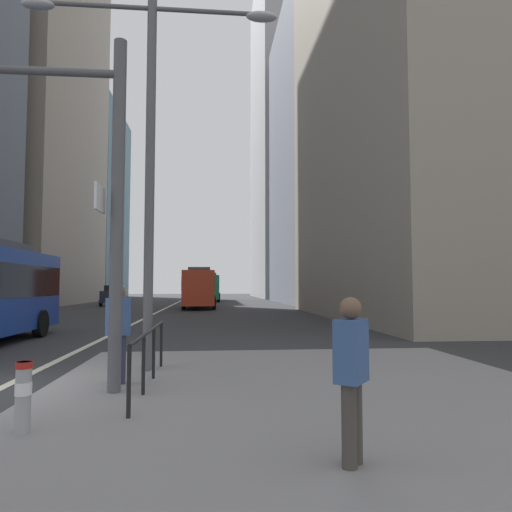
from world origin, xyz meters
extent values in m
plane|color=#303033|center=(0.00, 20.00, 0.00)|extent=(160.00, 160.00, 0.00)
cube|color=gray|center=(5.50, -1.00, 0.07)|extent=(9.00, 10.00, 0.15)
cube|color=silver|center=(2.15, -4.00, 0.01)|extent=(0.45, 3.20, 0.01)
cube|color=beige|center=(0.00, 30.00, 0.01)|extent=(0.20, 80.00, 0.01)
cube|color=gray|center=(-16.00, 41.43, 26.37)|extent=(12.16, 22.75, 52.73)
cube|color=slate|center=(-16.00, 65.81, 14.86)|extent=(10.42, 17.69, 29.72)
cube|color=slate|center=(17.00, 42.83, 16.70)|extent=(10.92, 19.73, 33.41)
cube|color=#9E9EA3|center=(17.00, 67.36, 27.63)|extent=(11.54, 25.04, 55.26)
cylinder|color=black|center=(-2.43, 9.23, 0.50)|extent=(0.31, 1.00, 1.00)
cube|color=red|center=(2.85, 32.22, 1.73)|extent=(2.51, 11.36, 2.75)
cube|color=black|center=(2.85, 32.22, 2.07)|extent=(2.55, 11.14, 1.10)
cube|color=#4C4C51|center=(2.85, 30.51, 3.25)|extent=(1.75, 4.09, 0.30)
cylinder|color=black|center=(1.65, 35.85, 0.50)|extent=(0.30, 1.00, 1.00)
cylinder|color=black|center=(4.05, 35.85, 0.50)|extent=(0.30, 1.00, 1.00)
cylinder|color=black|center=(1.65, 28.58, 0.50)|extent=(0.30, 1.00, 1.00)
cylinder|color=black|center=(4.05, 28.58, 0.50)|extent=(0.30, 1.00, 1.00)
cube|color=#198456|center=(3.53, 48.72, 1.73)|extent=(2.74, 11.25, 2.75)
cube|color=black|center=(3.53, 48.72, 2.07)|extent=(2.77, 11.03, 1.10)
cube|color=#4C4C51|center=(3.49, 47.04, 3.25)|extent=(1.83, 4.07, 0.30)
cylinder|color=black|center=(2.41, 52.33, 0.50)|extent=(0.32, 1.01, 1.00)
cylinder|color=black|center=(4.81, 52.28, 0.50)|extent=(0.32, 1.01, 1.00)
cylinder|color=black|center=(2.26, 45.16, 0.50)|extent=(0.32, 1.01, 1.00)
cylinder|color=black|center=(4.65, 45.11, 0.50)|extent=(0.32, 1.01, 1.00)
cube|color=#232838|center=(-5.41, 36.58, 0.87)|extent=(1.82, 4.26, 1.10)
cube|color=black|center=(-5.41, 36.73, 1.68)|extent=(1.52, 2.30, 0.52)
cylinder|color=black|center=(-4.49, 35.15, 0.32)|extent=(0.23, 0.64, 0.64)
cylinder|color=black|center=(-6.31, 35.13, 0.32)|extent=(0.23, 0.64, 0.64)
cylinder|color=black|center=(-4.51, 38.03, 0.32)|extent=(0.23, 0.64, 0.64)
cylinder|color=black|center=(-6.33, 38.02, 0.32)|extent=(0.23, 0.64, 0.64)
cube|color=gold|center=(2.96, 58.32, 0.87)|extent=(1.78, 4.48, 1.10)
cube|color=black|center=(2.96, 58.17, 1.68)|extent=(1.50, 2.42, 0.52)
cylinder|color=black|center=(2.05, 59.84, 0.32)|extent=(0.22, 0.64, 0.64)
cylinder|color=black|center=(3.87, 59.84, 0.32)|extent=(0.22, 0.64, 0.64)
cylinder|color=black|center=(2.05, 56.80, 0.32)|extent=(0.22, 0.64, 0.64)
cylinder|color=black|center=(3.87, 56.80, 0.32)|extent=(0.22, 0.64, 0.64)
cylinder|color=#515156|center=(2.29, -0.75, 3.15)|extent=(0.22, 0.22, 6.00)
cube|color=white|center=(2.04, -0.93, 3.35)|extent=(0.04, 0.60, 0.44)
cylinder|color=#56565B|center=(2.56, 1.19, 4.15)|extent=(0.20, 0.20, 8.00)
cylinder|color=#56565B|center=(1.36, 1.19, 7.95)|extent=(2.40, 0.10, 0.10)
ellipsoid|color=#B2B2B7|center=(0.16, 1.19, 7.90)|extent=(0.70, 0.32, 0.20)
cylinder|color=#56565B|center=(3.76, 1.19, 7.95)|extent=(2.40, 0.10, 0.10)
ellipsoid|color=#B2B2B7|center=(4.96, 1.19, 7.90)|extent=(0.70, 0.32, 0.20)
cylinder|color=#99999E|center=(1.65, -2.81, 0.57)|extent=(0.18, 0.18, 0.84)
cylinder|color=white|center=(1.65, -2.81, 0.67)|extent=(0.19, 0.19, 0.15)
cylinder|color=#B21E19|center=(1.65, -2.81, 0.95)|extent=(0.20, 0.20, 0.08)
cylinder|color=black|center=(2.80, -2.29, 0.62)|extent=(0.06, 0.06, 0.95)
cylinder|color=black|center=(2.80, -0.97, 0.62)|extent=(0.06, 0.06, 0.95)
cylinder|color=black|center=(2.80, 0.34, 0.62)|extent=(0.06, 0.06, 0.95)
cylinder|color=black|center=(2.80, 1.66, 0.62)|extent=(0.06, 0.06, 0.95)
cylinder|color=black|center=(2.80, -0.32, 1.10)|extent=(0.06, 3.95, 0.06)
cylinder|color=#423D38|center=(5.23, -4.22, 0.55)|extent=(0.15, 0.15, 0.80)
cylinder|color=#423D38|center=(5.33, -4.09, 0.55)|extent=(0.15, 0.15, 0.80)
cube|color=#38568E|center=(5.28, -4.16, 1.26)|extent=(0.42, 0.45, 0.62)
sphere|color=brown|center=(5.28, -4.16, 1.68)|extent=(0.22, 0.22, 0.22)
cylinder|color=#2D334C|center=(2.28, -0.08, 0.58)|extent=(0.15, 0.15, 0.87)
cylinder|color=#2D334C|center=(2.15, -0.17, 0.58)|extent=(0.15, 0.15, 0.87)
cube|color=#38568E|center=(2.22, -0.13, 1.35)|extent=(0.45, 0.41, 0.67)
sphere|color=brown|center=(2.22, -0.13, 1.80)|extent=(0.24, 0.24, 0.24)
camera|label=1|loc=(3.90, -8.68, 1.91)|focal=32.42mm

